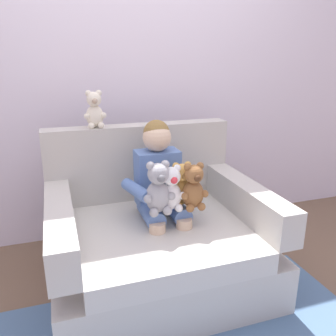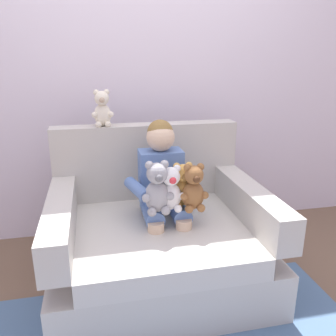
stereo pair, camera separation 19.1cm
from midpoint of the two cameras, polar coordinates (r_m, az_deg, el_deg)
name	(u,v)px [view 1 (the left image)]	position (r m, az deg, el deg)	size (l,w,h in m)	color
ground_plane	(159,282)	(2.29, -4.03, -18.20)	(8.00, 8.00, 0.00)	brown
back_wall	(124,63)	(2.67, -9.31, 16.63)	(6.00, 0.10, 2.60)	silver
armchair	(156,238)	(2.18, -4.50, -11.44)	(1.23, 1.02, 0.92)	#BCB7AD
seated_child	(161,183)	(2.08, -3.85, -2.54)	(0.45, 0.39, 0.82)	#597AB7
plush_honey	(182,185)	(1.99, -0.47, -2.90)	(0.16, 0.13, 0.26)	gold
plush_brown	(194,188)	(1.94, 1.40, -3.28)	(0.16, 0.13, 0.27)	brown
plush_grey	(158,189)	(1.89, -4.50, -3.52)	(0.18, 0.14, 0.30)	#9E9EA3
plush_white	(171,190)	(1.93, -2.32, -3.59)	(0.16, 0.13, 0.26)	white
plush_cream_on_backrest	(95,110)	(2.26, -14.33, 9.09)	(0.14, 0.11, 0.23)	silver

